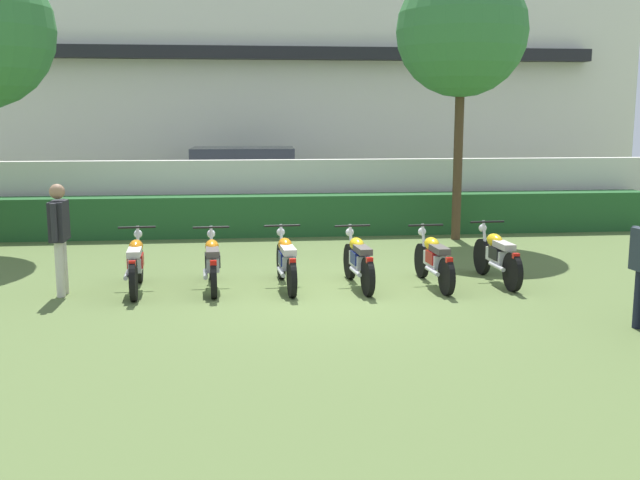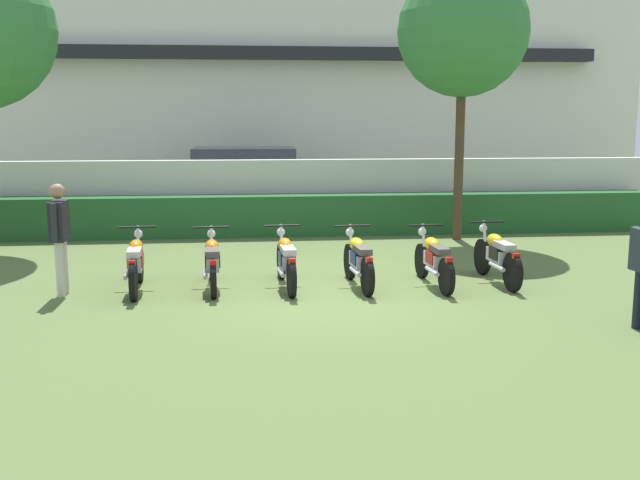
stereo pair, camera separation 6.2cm
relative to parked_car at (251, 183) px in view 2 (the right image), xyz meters
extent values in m
plane|color=#566B38|center=(1.06, -8.82, -0.94)|extent=(60.00, 60.00, 0.00)
cube|color=silver|center=(1.06, 5.29, 3.16)|extent=(22.00, 6.00, 8.20)
cube|color=black|center=(1.06, 2.04, 3.57)|extent=(18.48, 0.50, 0.36)
cube|color=silver|center=(1.06, -2.30, -0.08)|extent=(20.90, 0.30, 1.70)
cube|color=#235628|center=(1.06, -3.00, -0.47)|extent=(16.72, 0.70, 0.93)
cube|color=#9EA3A8|center=(0.05, 0.00, -0.20)|extent=(4.56, 1.99, 1.00)
cube|color=#2D333D|center=(-0.15, 0.00, 0.63)|extent=(2.75, 1.79, 0.65)
cylinder|color=black|center=(1.65, 0.87, -0.60)|extent=(0.69, 0.24, 0.68)
cylinder|color=black|center=(1.60, -0.98, -0.60)|extent=(0.69, 0.24, 0.68)
cylinder|color=black|center=(-1.49, 0.97, -0.60)|extent=(0.69, 0.24, 0.68)
cylinder|color=black|center=(-1.55, -0.88, -0.60)|extent=(0.69, 0.24, 0.68)
cylinder|color=#4C3823|center=(4.56, -3.98, 0.84)|extent=(0.20, 0.20, 3.55)
sphere|color=#387A3D|center=(4.56, -3.98, 3.61)|extent=(2.83, 2.83, 2.83)
cylinder|color=black|center=(-1.94, -7.62, -0.62)|extent=(0.13, 0.64, 0.63)
cylinder|color=black|center=(-1.86, -8.90, -0.62)|extent=(0.13, 0.64, 0.63)
cube|color=silver|center=(-1.89, -8.31, -0.47)|extent=(0.24, 0.61, 0.22)
ellipsoid|color=orange|center=(-1.90, -8.14, -0.24)|extent=(0.25, 0.45, 0.22)
cube|color=beige|center=(-1.88, -8.54, -0.26)|extent=(0.23, 0.53, 0.10)
cube|color=red|center=(-1.85, -9.00, -0.34)|extent=(0.10, 0.09, 0.08)
cylinder|color=silver|center=(-1.93, -7.71, -0.30)|extent=(0.06, 0.23, 0.65)
cylinder|color=black|center=(-1.93, -7.80, 0.02)|extent=(0.60, 0.07, 0.04)
sphere|color=silver|center=(-1.94, -7.60, -0.12)|extent=(0.14, 0.14, 0.14)
cylinder|color=silver|center=(-2.00, -8.57, -0.60)|extent=(0.10, 0.55, 0.07)
cube|color=#A51414|center=(-1.89, -8.36, -0.42)|extent=(0.26, 0.37, 0.20)
cylinder|color=black|center=(-0.74, -7.57, -0.65)|extent=(0.12, 0.58, 0.58)
cylinder|color=black|center=(-0.67, -8.86, -0.65)|extent=(0.12, 0.58, 0.58)
cube|color=silver|center=(-0.70, -8.27, -0.50)|extent=(0.23, 0.61, 0.22)
ellipsoid|color=orange|center=(-0.71, -8.10, -0.27)|extent=(0.24, 0.45, 0.22)
cube|color=#4C4742|center=(-0.69, -8.50, -0.29)|extent=(0.23, 0.53, 0.10)
cube|color=red|center=(-0.66, -8.96, -0.37)|extent=(0.10, 0.09, 0.08)
cylinder|color=silver|center=(-0.73, -7.66, -0.33)|extent=(0.06, 0.23, 0.65)
cylinder|color=black|center=(-0.73, -7.75, -0.01)|extent=(0.60, 0.07, 0.04)
sphere|color=silver|center=(-0.74, -7.55, -0.15)|extent=(0.14, 0.14, 0.14)
cylinder|color=silver|center=(-0.80, -8.52, -0.63)|extent=(0.10, 0.55, 0.07)
cube|color=black|center=(-0.70, -8.32, -0.45)|extent=(0.26, 0.37, 0.20)
cylinder|color=black|center=(0.44, -7.59, -0.64)|extent=(0.13, 0.61, 0.60)
cylinder|color=black|center=(0.53, -8.91, -0.64)|extent=(0.13, 0.61, 0.60)
cube|color=silver|center=(0.48, -8.30, -0.49)|extent=(0.24, 0.61, 0.22)
ellipsoid|color=orange|center=(0.47, -8.13, -0.26)|extent=(0.25, 0.45, 0.22)
cube|color=beige|center=(0.50, -8.53, -0.28)|extent=(0.24, 0.53, 0.10)
cube|color=red|center=(0.53, -9.01, -0.36)|extent=(0.11, 0.09, 0.08)
cylinder|color=silver|center=(0.44, -7.68, -0.32)|extent=(0.07, 0.23, 0.65)
cylinder|color=black|center=(0.45, -7.77, 0.00)|extent=(0.60, 0.08, 0.04)
sphere|color=silver|center=(0.43, -7.57, -0.14)|extent=(0.14, 0.14, 0.14)
cylinder|color=silver|center=(0.38, -8.56, -0.62)|extent=(0.11, 0.55, 0.07)
cube|color=navy|center=(0.49, -8.35, -0.44)|extent=(0.26, 0.38, 0.20)
cylinder|color=black|center=(1.60, -7.74, -0.63)|extent=(0.14, 0.61, 0.60)
cylinder|color=black|center=(1.70, -8.96, -0.63)|extent=(0.14, 0.61, 0.60)
cube|color=silver|center=(1.65, -8.40, -0.48)|extent=(0.25, 0.61, 0.22)
ellipsoid|color=yellow|center=(1.64, -8.23, -0.25)|extent=(0.26, 0.46, 0.22)
cube|color=#4C4742|center=(1.67, -8.63, -0.27)|extent=(0.24, 0.53, 0.10)
cube|color=red|center=(1.71, -9.06, -0.35)|extent=(0.11, 0.09, 0.08)
cylinder|color=silver|center=(1.61, -7.83, -0.31)|extent=(0.07, 0.23, 0.65)
cylinder|color=black|center=(1.61, -7.91, 0.01)|extent=(0.60, 0.08, 0.04)
sphere|color=silver|center=(1.60, -7.72, -0.13)|extent=(0.14, 0.14, 0.14)
cylinder|color=silver|center=(1.55, -8.65, -0.61)|extent=(0.11, 0.55, 0.07)
cube|color=navy|center=(1.66, -8.45, -0.43)|extent=(0.27, 0.38, 0.20)
cylinder|color=black|center=(2.84, -7.76, -0.64)|extent=(0.12, 0.59, 0.59)
cylinder|color=black|center=(2.92, -9.05, -0.64)|extent=(0.12, 0.59, 0.59)
cube|color=silver|center=(2.89, -8.45, -0.49)|extent=(0.24, 0.61, 0.22)
ellipsoid|color=yellow|center=(2.88, -8.29, -0.26)|extent=(0.25, 0.45, 0.22)
cube|color=#4C4742|center=(2.90, -8.68, -0.28)|extent=(0.23, 0.53, 0.10)
cube|color=red|center=(2.93, -9.15, -0.36)|extent=(0.10, 0.09, 0.08)
cylinder|color=silver|center=(2.85, -7.85, -0.32)|extent=(0.06, 0.23, 0.65)
cylinder|color=black|center=(2.86, -7.94, 0.00)|extent=(0.60, 0.07, 0.04)
sphere|color=silver|center=(2.84, -7.74, -0.14)|extent=(0.14, 0.14, 0.14)
cylinder|color=silver|center=(2.78, -8.71, -0.62)|extent=(0.10, 0.55, 0.07)
cube|color=#A51414|center=(2.89, -8.50, -0.44)|extent=(0.26, 0.37, 0.20)
cylinder|color=black|center=(3.97, -7.60, -0.62)|extent=(0.12, 0.63, 0.62)
cylinder|color=black|center=(4.03, -8.91, -0.62)|extent=(0.12, 0.63, 0.62)
cube|color=silver|center=(4.00, -8.31, -0.47)|extent=(0.23, 0.61, 0.22)
ellipsoid|color=yellow|center=(3.99, -8.14, -0.24)|extent=(0.24, 0.45, 0.22)
cube|color=#B2ADA3|center=(4.01, -8.54, -0.26)|extent=(0.23, 0.53, 0.10)
cube|color=red|center=(4.04, -9.01, -0.34)|extent=(0.10, 0.08, 0.08)
cylinder|color=silver|center=(3.97, -7.69, -0.30)|extent=(0.06, 0.23, 0.65)
cylinder|color=black|center=(3.98, -7.78, 0.02)|extent=(0.60, 0.07, 0.04)
sphere|color=silver|center=(3.97, -7.58, -0.12)|extent=(0.14, 0.14, 0.14)
cylinder|color=silver|center=(3.89, -8.56, -0.60)|extent=(0.10, 0.55, 0.07)
cube|color=black|center=(4.00, -8.36, -0.42)|extent=(0.26, 0.37, 0.20)
cylinder|color=beige|center=(-3.01, -8.29, -0.51)|extent=(0.13, 0.13, 0.86)
cylinder|color=beige|center=(-3.01, -8.52, -0.51)|extent=(0.13, 0.13, 0.86)
cube|color=#232328|center=(-3.01, -8.41, 0.23)|extent=(0.22, 0.50, 0.61)
cylinder|color=#232328|center=(-3.01, -8.11, 0.25)|extent=(0.09, 0.09, 0.58)
cylinder|color=#232328|center=(-3.01, -8.71, 0.25)|extent=(0.09, 0.09, 0.58)
sphere|color=#9E7556|center=(-3.01, -8.41, 0.68)|extent=(0.23, 0.23, 0.23)
cylinder|color=black|center=(4.94, -11.06, -0.55)|extent=(0.13, 0.13, 0.78)
cylinder|color=#28333D|center=(4.92, -10.89, 0.13)|extent=(0.09, 0.09, 0.52)
camera|label=1|loc=(-0.23, -20.02, 1.85)|focal=41.71mm
camera|label=2|loc=(-0.17, -20.03, 1.85)|focal=41.71mm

